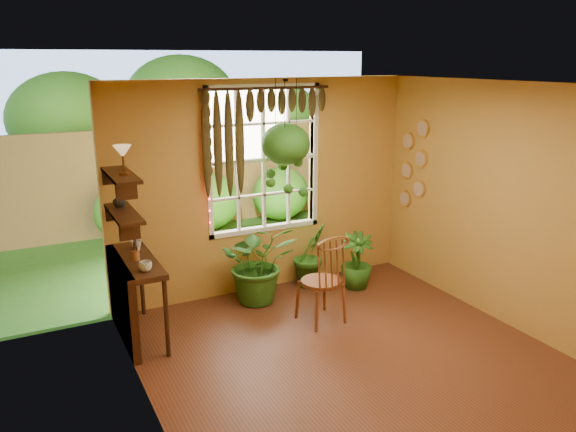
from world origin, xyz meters
name	(u,v)px	position (x,y,z in m)	size (l,w,h in m)	color
floor	(361,366)	(0.00, 0.00, 0.00)	(4.50, 4.50, 0.00)	brown
ceiling	(372,86)	(0.00, 0.00, 2.70)	(4.50, 4.50, 0.00)	silver
wall_back	(265,187)	(0.00, 2.25, 1.35)	(4.00, 4.00, 0.00)	#C69043
wall_left	(150,272)	(-2.00, 0.00, 1.35)	(4.50, 4.50, 0.00)	#C69043
wall_right	(521,210)	(2.00, 0.00, 1.35)	(4.50, 4.50, 0.00)	#C69043
window	(263,160)	(0.00, 2.28, 1.70)	(1.52, 0.10, 1.86)	white
valance_vine	(261,114)	(-0.08, 2.16, 2.28)	(1.70, 0.12, 1.10)	#3E1E11
string_lights	(208,162)	(-0.76, 2.19, 1.75)	(0.03, 0.03, 1.54)	#FF2633
wall_plates	(413,165)	(1.98, 1.79, 1.55)	(0.04, 0.32, 1.10)	#F0E3C4
counter_ledge	(127,291)	(-1.91, 1.60, 0.55)	(0.40, 1.20, 0.90)	#3E1E11
shelf_lower	(124,214)	(-1.88, 1.60, 1.40)	(0.25, 0.90, 0.04)	#3E1E11
shelf_upper	(121,175)	(-1.88, 1.60, 1.80)	(0.25, 0.90, 0.04)	#3E1E11
backyard	(179,144)	(0.24, 6.87, 1.28)	(14.00, 10.00, 12.00)	#245718
windsor_chair	(323,293)	(0.15, 1.02, 0.35)	(0.50, 0.53, 1.23)	brown
potted_plant_left	(259,262)	(-0.26, 1.87, 0.51)	(0.92, 0.80, 1.02)	#204C14
potted_plant_mid	(311,255)	(0.55, 2.02, 0.43)	(0.48, 0.38, 0.87)	#204C14
potted_plant_right	(357,261)	(1.05, 1.69, 0.37)	(0.42, 0.42, 0.74)	#204C14
hanging_basket	(286,150)	(0.16, 1.97, 1.86)	(0.60, 0.60, 1.44)	black
cup_a	(146,266)	(-1.78, 1.19, 0.95)	(0.13, 0.13, 0.10)	silver
cup_b	(136,245)	(-1.72, 1.88, 0.95)	(0.12, 0.12, 0.11)	beige
brush_jar	(135,249)	(-1.80, 1.55, 1.02)	(0.08, 0.08, 0.31)	#96572B
shelf_vase	(119,200)	(-1.87, 1.84, 1.49)	(0.13, 0.13, 0.14)	#B2AD99
tiffany_lamp	(123,153)	(-1.86, 1.49, 2.04)	(0.18, 0.18, 0.30)	brown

